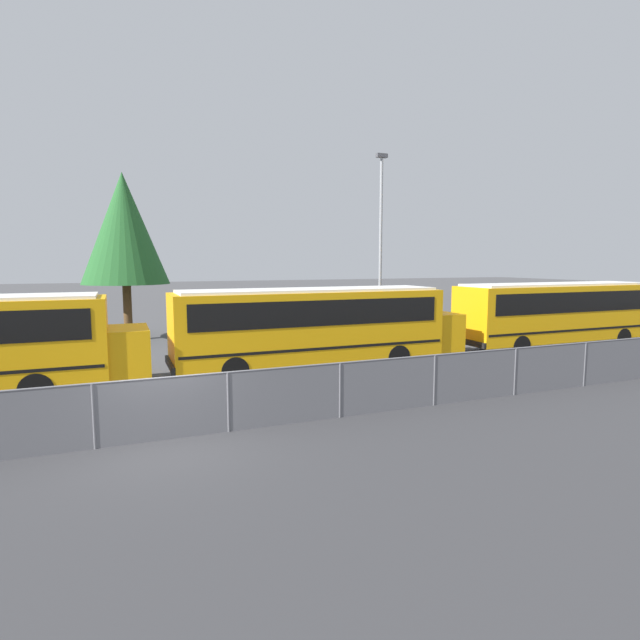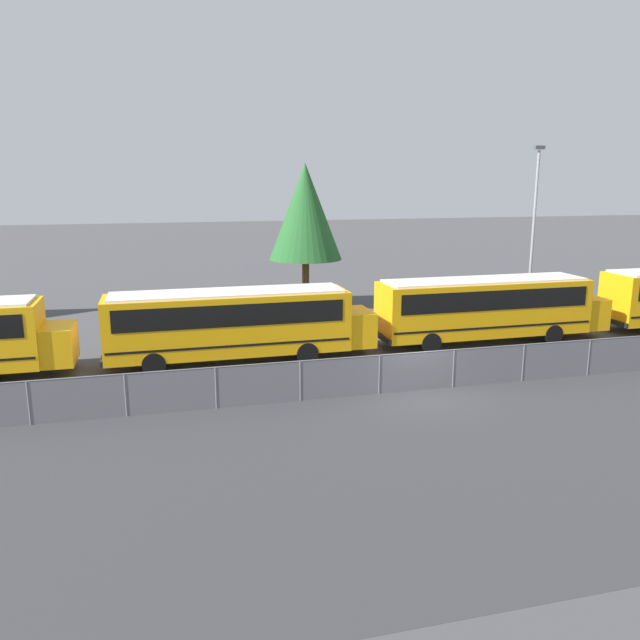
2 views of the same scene
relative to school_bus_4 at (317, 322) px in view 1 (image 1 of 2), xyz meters
The scene contains 7 objects.
ground_plane 8.71m from the school_bus_4, 136.72° to the right, with size 200.00×200.00×0.00m, color #424244.
road_strip 13.48m from the school_bus_4, 117.62° to the right, with size 145.58×12.00×0.01m.
fence 8.57m from the school_bus_4, 136.71° to the right, with size 111.65×0.07×1.52m.
school_bus_4 is the anchor object (origin of this frame).
school_bus_5 12.76m from the school_bus_4, ahead, with size 11.74×2.51×3.17m.
light_pole 8.70m from the school_bus_4, 43.44° to the left, with size 0.60×0.24×9.72m.
tree_1 13.22m from the school_bus_4, 121.58° to the left, with size 4.47×4.47×8.84m.
Camera 1 is at (-0.91, -11.89, 4.17)m, focal length 28.00 mm.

